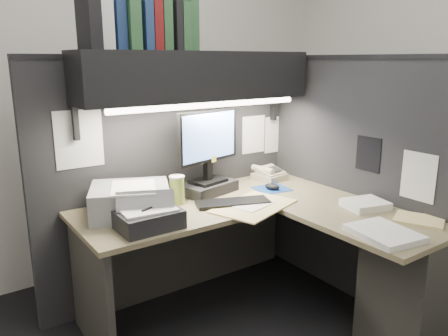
{
  "coord_description": "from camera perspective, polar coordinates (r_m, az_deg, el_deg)",
  "views": [
    {
      "loc": [
        -1.34,
        -1.64,
        1.6
      ],
      "look_at": [
        0.16,
        0.51,
        0.95
      ],
      "focal_mm": 35.0,
      "sensor_mm": 36.0,
      "label": 1
    }
  ],
  "objects": [
    {
      "name": "wall_back",
      "position": [
        3.42,
        -11.93,
        9.52
      ],
      "size": [
        3.5,
        0.04,
        2.7
      ],
      "primitive_type": "cube",
      "color": "white",
      "rests_on": "floor"
    },
    {
      "name": "partition_back",
      "position": [
        3.02,
        -6.6,
        -1.46
      ],
      "size": [
        1.9,
        0.06,
        1.6
      ],
      "primitive_type": "cube",
      "color": "black",
      "rests_on": "floor"
    },
    {
      "name": "partition_right",
      "position": [
        3.06,
        16.38,
        -1.77
      ],
      "size": [
        0.06,
        1.5,
        1.6
      ],
      "primitive_type": "cube",
      "color": "black",
      "rests_on": "floor"
    },
    {
      "name": "desk",
      "position": [
        2.67,
        11.27,
        -11.96
      ],
      "size": [
        1.7,
        1.53,
        0.73
      ],
      "color": "#7E7150",
      "rests_on": "floor"
    },
    {
      "name": "overhead_shelf",
      "position": [
        2.8,
        -3.47,
        11.93
      ],
      "size": [
        1.55,
        0.34,
        0.3
      ],
      "primitive_type": "cube",
      "color": "black",
      "rests_on": "partition_back"
    },
    {
      "name": "task_light_tube",
      "position": [
        2.7,
        -1.84,
        8.24
      ],
      "size": [
        1.32,
        0.04,
        0.04
      ],
      "primitive_type": "cylinder",
      "rotation": [
        0.0,
        1.57,
        0.0
      ],
      "color": "white",
      "rests_on": "overhead_shelf"
    },
    {
      "name": "monitor",
      "position": [
        2.88,
        -2.08,
        0.96
      ],
      "size": [
        0.51,
        0.31,
        0.56
      ],
      "rotation": [
        0.0,
        0.0,
        0.23
      ],
      "color": "black",
      "rests_on": "desk"
    },
    {
      "name": "keyboard",
      "position": [
        2.7,
        1.17,
        -4.54
      ],
      "size": [
        0.48,
        0.3,
        0.02
      ],
      "primitive_type": "cube",
      "rotation": [
        0.0,
        0.0,
        -0.35
      ],
      "color": "black",
      "rests_on": "desk"
    },
    {
      "name": "mousepad",
      "position": [
        3.03,
        6.25,
        -2.71
      ],
      "size": [
        0.25,
        0.23,
        0.0
      ],
      "primitive_type": "cube",
      "rotation": [
        0.0,
        0.0,
        -0.12
      ],
      "color": "navy",
      "rests_on": "desk"
    },
    {
      "name": "mouse",
      "position": [
        3.01,
        6.31,
        -2.42
      ],
      "size": [
        0.1,
        0.13,
        0.04
      ],
      "primitive_type": "ellipsoid",
      "rotation": [
        0.0,
        0.0,
        0.35
      ],
      "color": "black",
      "rests_on": "mousepad"
    },
    {
      "name": "telephone",
      "position": [
        3.25,
        5.97,
        -0.87
      ],
      "size": [
        0.22,
        0.23,
        0.08
      ],
      "primitive_type": "cube",
      "rotation": [
        0.0,
        0.0,
        0.14
      ],
      "color": "#B5AA8B",
      "rests_on": "desk"
    },
    {
      "name": "coffee_cup",
      "position": [
        2.71,
        -6.15,
        -2.95
      ],
      "size": [
        0.11,
        0.11,
        0.17
      ],
      "primitive_type": "cylinder",
      "rotation": [
        0.0,
        0.0,
        0.26
      ],
      "color": "#B8C64F",
      "rests_on": "desk"
    },
    {
      "name": "printer",
      "position": [
        2.55,
        -12.14,
        -4.2
      ],
      "size": [
        0.55,
        0.51,
        0.17
      ],
      "primitive_type": "cube",
      "rotation": [
        0.0,
        0.0,
        -0.41
      ],
      "color": "gray",
      "rests_on": "desk"
    },
    {
      "name": "notebook_stack",
      "position": [
        2.37,
        -9.96,
        -6.5
      ],
      "size": [
        0.33,
        0.27,
        0.1
      ],
      "primitive_type": "cube",
      "rotation": [
        0.0,
        0.0,
        0.01
      ],
      "color": "black",
      "rests_on": "desk"
    },
    {
      "name": "open_folder",
      "position": [
        2.67,
        3.89,
        -4.98
      ],
      "size": [
        0.59,
        0.48,
        0.01
      ],
      "primitive_type": "cube",
      "rotation": [
        0.0,
        0.0,
        0.33
      ],
      "color": "#DEC57C",
      "rests_on": "desk"
    },
    {
      "name": "paper_stack_a",
      "position": [
        2.77,
        17.97,
        -4.54
      ],
      "size": [
        0.28,
        0.26,
        0.05
      ],
      "primitive_type": "cube",
      "rotation": [
        0.0,
        0.0,
        -0.25
      ],
      "color": "white",
      "rests_on": "desk"
    },
    {
      "name": "paper_stack_b",
      "position": [
        2.37,
        20.15,
        -8.02
      ],
      "size": [
        0.31,
        0.36,
        0.03
      ],
      "primitive_type": "cube",
      "rotation": [
        0.0,
        0.0,
        -0.16
      ],
      "color": "white",
      "rests_on": "desk"
    },
    {
      "name": "manila_stack",
      "position": [
        2.66,
        24.13,
        -6.19
      ],
      "size": [
        0.29,
        0.31,
        0.01
      ],
      "primitive_type": "cube",
      "rotation": [
        0.0,
        0.0,
        0.44
      ],
      "color": "#DEC57C",
      "rests_on": "desk"
    },
    {
      "name": "binder_row",
      "position": [
        2.63,
        -10.87,
        18.02
      ],
      "size": [
        0.67,
        0.26,
        0.3
      ],
      "color": "black",
      "rests_on": "overhead_shelf"
    },
    {
      "name": "pinned_papers",
      "position": [
        2.87,
        3.71,
        3.01
      ],
      "size": [
        1.76,
        1.31,
        0.51
      ],
      "color": "white",
      "rests_on": "partition_back"
    }
  ]
}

